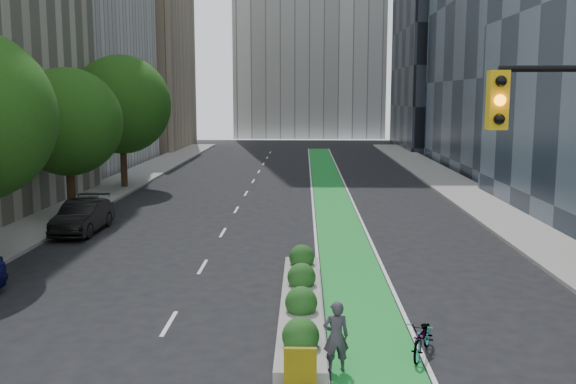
# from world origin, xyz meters

# --- Properties ---
(sidewalk_left) EXTENTS (3.60, 90.00, 0.15)m
(sidewalk_left) POSITION_xyz_m (-11.80, 25.00, 0.07)
(sidewalk_left) COLOR gray
(sidewalk_left) RESTS_ON ground
(sidewalk_right) EXTENTS (3.60, 90.00, 0.15)m
(sidewalk_right) POSITION_xyz_m (11.80, 25.00, 0.07)
(sidewalk_right) COLOR gray
(sidewalk_right) RESTS_ON ground
(bike_lane_paint) EXTENTS (2.20, 70.00, 0.01)m
(bike_lane_paint) POSITION_xyz_m (3.00, 30.00, 0.01)
(bike_lane_paint) COLOR #1A9231
(bike_lane_paint) RESTS_ON ground
(building_tan_far) EXTENTS (14.00, 16.00, 26.00)m
(building_tan_far) POSITION_xyz_m (-20.00, 66.00, 13.00)
(building_tan_far) COLOR tan
(building_tan_far) RESTS_ON ground
(building_dark_end) EXTENTS (14.00, 18.00, 28.00)m
(building_dark_end) POSITION_xyz_m (20.00, 68.00, 14.00)
(building_dark_end) COLOR black
(building_dark_end) RESTS_ON ground
(tree_midfar) EXTENTS (5.60, 5.60, 7.76)m
(tree_midfar) POSITION_xyz_m (-11.00, 22.00, 4.95)
(tree_midfar) COLOR black
(tree_midfar) RESTS_ON ground
(tree_far) EXTENTS (6.60, 6.60, 9.00)m
(tree_far) POSITION_xyz_m (-11.00, 32.00, 5.69)
(tree_far) COLOR black
(tree_far) RESTS_ON ground
(median_planter) EXTENTS (1.20, 10.26, 1.10)m
(median_planter) POSITION_xyz_m (1.20, 7.04, 0.37)
(median_planter) COLOR gray
(median_planter) RESTS_ON ground
(bicycle) EXTENTS (1.23, 1.87, 0.93)m
(bicycle) POSITION_xyz_m (4.20, 3.99, 0.47)
(bicycle) COLOR gray
(bicycle) RESTS_ON ground
(cyclist) EXTENTS (0.67, 0.49, 1.68)m
(cyclist) POSITION_xyz_m (2.01, 3.01, 0.84)
(cyclist) COLOR #39343E
(cyclist) RESTS_ON ground
(parked_car_left_mid) EXTENTS (1.65, 4.61, 1.51)m
(parked_car_left_mid) POSITION_xyz_m (-8.98, 17.81, 0.76)
(parked_car_left_mid) COLOR black
(parked_car_left_mid) RESTS_ON ground
(parked_car_left_far) EXTENTS (2.13, 4.74, 1.35)m
(parked_car_left_far) POSITION_xyz_m (-9.50, 19.25, 0.67)
(parked_car_left_far) COLOR #515255
(parked_car_left_far) RESTS_ON ground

